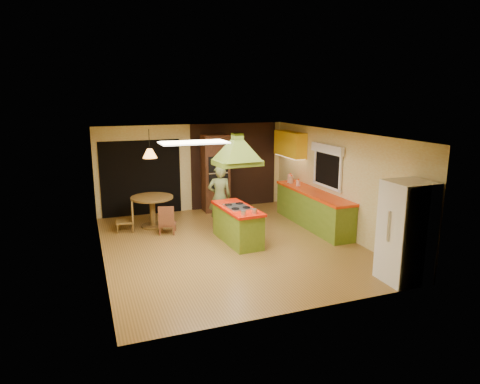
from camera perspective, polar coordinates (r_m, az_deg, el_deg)
name	(u,v)px	position (r m, az deg, el deg)	size (l,w,h in m)	color
ground	(230,245)	(9.76, -1.29, -7.05)	(6.50, 6.50, 0.00)	olive
room_walls	(230,191)	(9.40, -1.33, 0.13)	(5.50, 6.50, 6.50)	beige
ceiling_plane	(230,134)	(9.21, -1.37, 7.74)	(6.50, 6.50, 0.00)	silver
brick_panel	(234,165)	(12.80, -0.80, 3.56)	(2.64, 0.03, 2.50)	#381E14
nook_opening	(141,178)	(12.20, -13.05, 1.81)	(2.20, 0.03, 2.10)	black
right_counter	(313,209)	(11.13, 9.67, -2.21)	(0.62, 3.05, 0.92)	olive
upper_cabinets	(290,144)	(12.29, 6.67, 6.38)	(0.34, 1.40, 0.70)	yellow
window_right	(328,159)	(10.82, 11.59, 4.37)	(0.12, 1.35, 1.06)	black
fluor_panel	(194,142)	(7.75, -6.18, 6.58)	(1.20, 0.60, 0.03)	white
kitchen_island	(237,224)	(9.82, -0.34, -4.32)	(0.77, 1.68, 0.84)	olive
range_hood	(237,144)	(9.44, -0.36, 6.36)	(1.03, 0.77, 0.79)	#556B1A
man	(220,197)	(10.77, -2.74, -0.66)	(0.59, 0.38, 1.61)	#566032
refrigerator	(406,232)	(8.22, 21.29, -5.00)	(0.76, 0.72, 1.85)	white
wall_oven	(215,173)	(12.35, -3.31, 2.53)	(0.74, 0.61, 2.22)	#4B2818
dining_table	(152,206)	(11.11, -11.62, -1.78)	(1.07, 1.07, 0.80)	brown
chair_left	(125,216)	(10.98, -15.10, -3.09)	(0.43, 0.43, 0.78)	brown
chair_near	(167,219)	(10.58, -9.67, -3.57)	(0.39, 0.39, 0.72)	brown
pendant_lamp	(150,153)	(10.85, -11.94, 5.06)	(0.35, 0.35, 0.23)	#FF9E3F
canister_large	(290,179)	(12.00, 6.71, 1.78)	(0.15, 0.15, 0.22)	#FFE5CD
canister_medium	(291,180)	(11.94, 6.86, 1.64)	(0.14, 0.14, 0.19)	beige
canister_small	(298,183)	(11.59, 7.77, 1.18)	(0.11, 0.11, 0.15)	#FFE5CD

